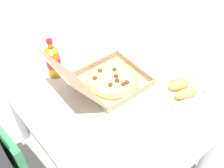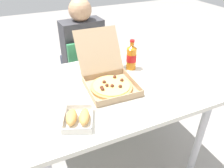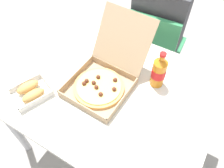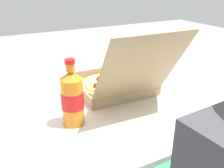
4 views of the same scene
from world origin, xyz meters
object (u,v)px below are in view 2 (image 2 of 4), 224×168
cola_bottle (131,57)px  pizza_box_open (109,80)px  paper_menu (65,74)px  diner_person (81,49)px  chair (85,72)px  bread_side_box (78,118)px

cola_bottle → pizza_box_open: bearing=-148.0°
pizza_box_open → paper_menu: (-0.23, 0.27, -0.04)m
diner_person → pizza_box_open: 0.73m
paper_menu → cola_bottle: bearing=-6.3°
paper_menu → diner_person: bearing=68.2°
pizza_box_open → paper_menu: pizza_box_open is taller
diner_person → paper_menu: diner_person is taller
diner_person → paper_menu: 0.53m
chair → bread_side_box: 1.01m
bread_side_box → paper_menu: 0.52m
bread_side_box → cola_bottle: size_ratio=1.04×
cola_bottle → paper_menu: bearing=166.2°
paper_menu → chair: bearing=64.4°
chair → pizza_box_open: pizza_box_open is taller
chair → paper_menu: size_ratio=3.95×
pizza_box_open → diner_person: bearing=87.5°
bread_side_box → pizza_box_open: bearing=41.5°
paper_menu → bread_side_box: bearing=-88.7°
bread_side_box → diner_person: bearing=72.1°
chair → diner_person: size_ratio=0.72×
chair → paper_menu: 0.54m
pizza_box_open → paper_menu: 0.35m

